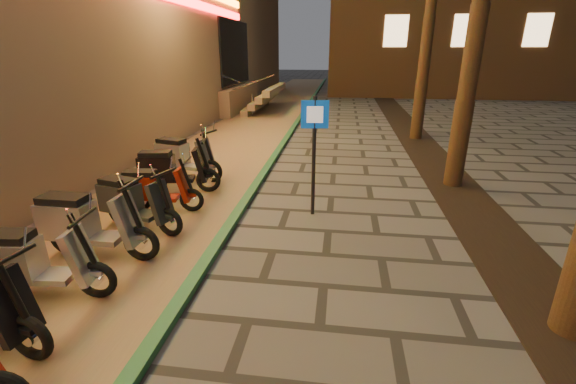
# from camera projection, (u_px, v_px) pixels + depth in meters

# --- Properties ---
(parking_strip) EXTENTS (3.40, 60.00, 0.01)m
(parking_strip) POSITION_uv_depth(u_px,v_px,m) (230.00, 146.00, 12.54)
(parking_strip) COLOR #8C7251
(parking_strip) RESTS_ON ground
(green_curb) EXTENTS (0.18, 60.00, 0.10)m
(green_curb) POSITION_uv_depth(u_px,v_px,m) (281.00, 146.00, 12.31)
(green_curb) COLOR #25643B
(green_curb) RESTS_ON ground
(planting_strip) EXTENTS (1.20, 40.00, 0.02)m
(planting_strip) POSITION_uv_depth(u_px,v_px,m) (480.00, 220.00, 7.10)
(planting_strip) COLOR black
(planting_strip) RESTS_ON ground
(pedestrian_sign) EXTENTS (0.49, 0.11, 2.21)m
(pedestrian_sign) POSITION_uv_depth(u_px,v_px,m) (314.00, 141.00, 6.88)
(pedestrian_sign) COLOR black
(pedestrian_sign) RESTS_ON ground
(scooter_7) EXTENTS (1.66, 0.62, 1.16)m
(scooter_7) POSITION_uv_depth(u_px,v_px,m) (31.00, 262.00, 4.75)
(scooter_7) COLOR black
(scooter_7) RESTS_ON ground
(scooter_8) EXTENTS (1.79, 0.63, 1.27)m
(scooter_8) POSITION_uv_depth(u_px,v_px,m) (85.00, 223.00, 5.69)
(scooter_8) COLOR black
(scooter_8) RESTS_ON ground
(scooter_9) EXTENTS (1.64, 0.82, 1.16)m
(scooter_9) POSITION_uv_depth(u_px,v_px,m) (132.00, 202.00, 6.62)
(scooter_9) COLOR black
(scooter_9) RESTS_ON ground
(scooter_10) EXTENTS (1.52, 0.58, 1.07)m
(scooter_10) POSITION_uv_depth(u_px,v_px,m) (153.00, 188.00, 7.36)
(scooter_10) COLOR black
(scooter_10) RESTS_ON ground
(scooter_11) EXTENTS (1.73, 0.76, 1.21)m
(scooter_11) POSITION_uv_depth(u_px,v_px,m) (169.00, 169.00, 8.31)
(scooter_11) COLOR black
(scooter_11) RESTS_ON ground
(scooter_12) EXTENTS (1.76, 0.87, 1.24)m
(scooter_12) POSITION_uv_depth(u_px,v_px,m) (182.00, 157.00, 9.26)
(scooter_12) COLOR black
(scooter_12) RESTS_ON ground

